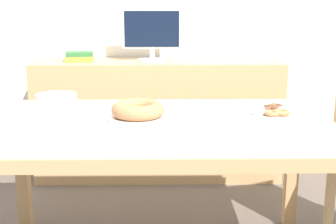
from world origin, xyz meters
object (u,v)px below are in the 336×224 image
cake_chocolate_round (138,111)px  plate_stack (56,103)px  pastry_platter (270,112)px  tealight_near_cakes (48,120)px  computer_monitor (152,35)px  book_stack (80,57)px  tealight_left_edge (44,130)px  tealight_centre (245,102)px  tealight_near_front (88,138)px

cake_chocolate_round → plate_stack: size_ratio=1.51×
pastry_platter → plate_stack: (-1.09, 0.10, 0.03)m
cake_chocolate_round → pastry_platter: cake_chocolate_round is taller
pastry_platter → tealight_near_cakes: 1.09m
computer_monitor → book_stack: 0.56m
tealight_left_edge → tealight_near_cakes: bearing=97.3°
book_stack → tealight_centre: book_stack is taller
computer_monitor → tealight_centre: size_ratio=10.60×
book_stack → pastry_platter: size_ratio=0.70×
plate_stack → book_stack: bearing=93.0°
computer_monitor → book_stack: computer_monitor is taller
tealight_centre → tealight_near_front: same height
pastry_platter → tealight_centre: pastry_platter is taller
computer_monitor → cake_chocolate_round: 1.29m
cake_chocolate_round → pastry_platter: size_ratio=1.04×
pastry_platter → tealight_near_cakes: size_ratio=7.61×
pastry_platter → tealight_near_cakes: (-1.08, -0.13, -0.01)m
plate_stack → tealight_near_front: size_ratio=5.25×
pastry_platter → plate_stack: plate_stack is taller
computer_monitor → tealight_left_edge: size_ratio=10.60×
tealight_centre → tealight_left_edge: (-0.98, -0.55, 0.00)m
book_stack → tealight_near_cakes: 1.33m
pastry_platter → tealight_left_edge: pastry_platter is taller
computer_monitor → tealight_left_edge: 1.58m
computer_monitor → pastry_platter: size_ratio=1.39×
tealight_left_edge → computer_monitor: bearing=73.3°
plate_stack → tealight_near_front: bearing=-65.3°
plate_stack → tealight_centre: size_ratio=5.25×
tealight_centre → plate_stack: bearing=-171.7°
book_stack → pastry_platter: 1.66m
cake_chocolate_round → tealight_near_cakes: (-0.42, -0.06, -0.03)m
pastry_platter → tealight_centre: bearing=107.4°
pastry_platter → tealight_near_front: 0.95m
cake_chocolate_round → tealight_centre: bearing=28.8°
tealight_near_cakes → computer_monitor: bearing=70.4°
tealight_near_cakes → tealight_left_edge: bearing=-82.7°
tealight_near_cakes → book_stack: bearing=92.9°
book_stack → cake_chocolate_round: 1.35m
tealight_centre → tealight_near_cakes: same height
book_stack → tealight_left_edge: bearing=-86.6°
book_stack → plate_stack: bearing=-87.0°
plate_stack → tealight_near_front: plate_stack is taller
tealight_left_edge → plate_stack: bearing=94.5°
pastry_platter → tealight_left_edge: size_ratio=7.61×
cake_chocolate_round → pastry_platter: bearing=6.0°
tealight_near_front → tealight_left_edge: bearing=150.6°
book_stack → pastry_platter: bearing=-45.9°
computer_monitor → plate_stack: 1.21m
computer_monitor → cake_chocolate_round: bearing=-92.1°
cake_chocolate_round → tealight_left_edge: bearing=-149.6°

